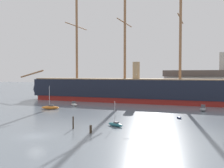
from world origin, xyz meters
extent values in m
plane|color=slate|center=(0.00, 0.00, 0.00)|extent=(400.00, 400.00, 0.00)
cube|color=maroon|center=(-4.15, 49.79, 0.80)|extent=(62.08, 11.95, 1.61)
cube|color=black|center=(-4.15, 49.79, 4.48)|extent=(64.67, 12.45, 5.74)
ellipsoid|color=black|center=(-33.71, 48.50, 3.67)|extent=(11.94, 9.18, 7.35)
ellipsoid|color=black|center=(25.40, 51.08, 3.67)|extent=(11.94, 9.18, 7.35)
cube|color=#9E7F5B|center=(-4.15, 49.79, 7.52)|extent=(63.35, 11.62, 0.34)
cylinder|color=#936642|center=(-21.82, 49.02, 22.28)|extent=(0.80, 0.80, 29.86)
cylinder|color=#936642|center=(-21.82, 49.02, 25.86)|extent=(1.00, 15.43, 0.32)
cylinder|color=#936642|center=(-4.15, 49.79, 22.28)|extent=(0.80, 0.80, 29.86)
cylinder|color=#936642|center=(-4.15, 49.79, 25.86)|extent=(1.00, 15.43, 0.32)
cylinder|color=#936642|center=(13.52, 50.56, 22.28)|extent=(0.80, 0.80, 29.86)
cylinder|color=#936642|center=(13.52, 50.56, 25.86)|extent=(1.00, 15.43, 0.32)
cylinder|color=#936642|center=(-40.92, 48.18, 9.21)|extent=(10.18, 1.02, 3.06)
cylinder|color=tan|center=(-0.30, 49.96, 10.22)|extent=(2.30, 2.30, 5.74)
ellipsoid|color=#236670|center=(8.08, 11.25, 0.32)|extent=(3.51, 2.31, 0.64)
cube|color=#4C4C51|center=(8.24, 11.18, 0.68)|extent=(1.00, 0.86, 0.34)
cylinder|color=silver|center=(7.93, 11.32, 2.46)|extent=(0.08, 0.08, 3.90)
ellipsoid|color=orange|center=(-15.79, 25.13, 0.45)|extent=(4.89, 2.88, 0.89)
cube|color=#4C4C51|center=(-15.57, 25.21, 0.95)|extent=(1.36, 1.12, 0.47)
cylinder|color=silver|center=(-16.02, 25.05, 3.41)|extent=(0.12, 0.12, 5.40)
ellipsoid|color=#1E284C|center=(17.21, 23.78, 0.21)|extent=(1.56, 1.96, 0.43)
cube|color=#4C4C51|center=(17.21, 23.78, 0.37)|extent=(0.66, 0.47, 0.07)
ellipsoid|color=silver|center=(-13.97, 33.95, 0.36)|extent=(3.22, 2.82, 0.71)
cube|color=#4C4C51|center=(-14.14, 34.07, 0.93)|extent=(1.24, 1.22, 0.71)
ellipsoid|color=gray|center=(21.09, 37.33, 0.43)|extent=(1.79, 3.82, 0.87)
cube|color=#4C4C51|center=(21.10, 37.07, 1.13)|extent=(1.08, 1.20, 0.87)
cylinder|color=#382B1E|center=(6.49, 4.92, 0.62)|extent=(0.39, 0.39, 1.23)
cylinder|color=#382B1E|center=(2.31, 6.61, 1.04)|extent=(0.24, 0.24, 2.07)
cube|color=#BCB7AD|center=(26.08, 65.91, 13.49)|extent=(3.20, 3.20, 6.12)
ellipsoid|color=silver|center=(8.55, 22.09, 9.07)|extent=(0.19, 0.34, 0.11)
sphere|color=silver|center=(8.50, 22.28, 9.08)|extent=(0.09, 0.09, 0.09)
cube|color=#ADA89E|center=(8.22, 22.00, 9.09)|extent=(0.59, 0.26, 0.12)
cube|color=#ADA89E|center=(8.88, 22.17, 9.09)|extent=(0.59, 0.26, 0.12)
camera|label=1|loc=(25.03, -30.74, 9.24)|focal=41.70mm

